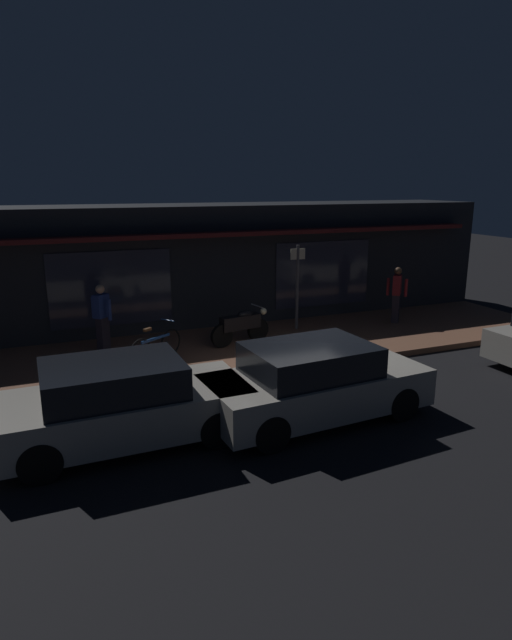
{
  "coord_description": "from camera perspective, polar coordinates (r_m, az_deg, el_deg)",
  "views": [
    {
      "loc": [
        -4.89,
        -9.35,
        4.21
      ],
      "look_at": [
        -0.1,
        2.4,
        0.95
      ],
      "focal_mm": 29.9,
      "sensor_mm": 36.0,
      "label": 1
    }
  ],
  "objects": [
    {
      "name": "parked_car_far",
      "position": [
        9.81,
        6.25,
        -6.63
      ],
      "size": [
        4.21,
        2.05,
        1.42
      ],
      "color": "black",
      "rests_on": "ground_plane"
    },
    {
      "name": "person_photographer",
      "position": [
        13.7,
        -16.17,
        0.39
      ],
      "size": [
        0.47,
        0.52,
        1.67
      ],
      "color": "#28232D",
      "rests_on": "sidewalk_slab"
    },
    {
      "name": "ground_plane",
      "position": [
        11.36,
        5.06,
        -7.41
      ],
      "size": [
        60.0,
        60.0,
        0.0
      ],
      "primitive_type": "plane",
      "color": "black"
    },
    {
      "name": "sidewalk_slab",
      "position": [
        13.91,
        -0.57,
        -2.89
      ],
      "size": [
        18.0,
        4.0,
        0.15
      ],
      "primitive_type": "cube",
      "color": "brown",
      "rests_on": "ground_plane"
    },
    {
      "name": "parked_car_near",
      "position": [
        9.13,
        -14.24,
        -8.63
      ],
      "size": [
        4.14,
        1.85,
        1.42
      ],
      "color": "black",
      "rests_on": "ground_plane"
    },
    {
      "name": "motorcycle",
      "position": [
        13.8,
        -1.57,
        -0.56
      ],
      "size": [
        1.69,
        0.61,
        0.97
      ],
      "color": "black",
      "rests_on": "sidewalk_slab"
    },
    {
      "name": "bicycle_parked",
      "position": [
        12.71,
        -10.66,
        -2.77
      ],
      "size": [
        1.4,
        0.96,
        0.91
      ],
      "color": "black",
      "rests_on": "sidewalk_slab"
    },
    {
      "name": "person_bystander",
      "position": [
        16.42,
        14.81,
        2.75
      ],
      "size": [
        0.51,
        0.48,
        1.67
      ],
      "color": "#28232D",
      "rests_on": "sidewalk_slab"
    },
    {
      "name": "sign_post",
      "position": [
        15.12,
        4.44,
        4.08
      ],
      "size": [
        0.44,
        0.09,
        2.4
      ],
      "color": "#47474C",
      "rests_on": "sidewalk_slab"
    },
    {
      "name": "storefront_building",
      "position": [
        16.65,
        -4.91,
        6.05
      ],
      "size": [
        18.0,
        3.3,
        3.6
      ],
      "color": "black",
      "rests_on": "ground_plane"
    }
  ]
}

